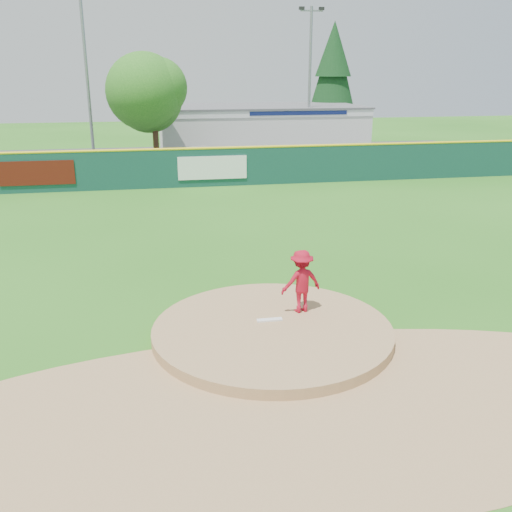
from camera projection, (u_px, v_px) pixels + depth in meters
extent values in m
plane|color=#286B19|center=(272.00, 336.00, 13.13)|extent=(120.00, 120.00, 0.00)
cylinder|color=#9E774C|center=(272.00, 336.00, 13.13)|extent=(5.50, 5.50, 0.50)
cube|color=white|center=(270.00, 320.00, 13.33)|extent=(0.60, 0.15, 0.04)
cylinder|color=#9E774C|center=(308.00, 408.00, 10.33)|extent=(15.40, 15.40, 0.01)
cube|color=#38383A|center=(187.00, 161.00, 38.35)|extent=(44.00, 16.00, 0.02)
imported|color=#A60E22|center=(301.00, 281.00, 13.64)|extent=(1.08, 0.74, 1.55)
imported|color=silver|center=(207.00, 158.00, 34.88)|extent=(5.18, 2.54, 1.42)
cube|color=silver|center=(260.00, 128.00, 43.59)|extent=(15.00, 8.00, 3.20)
cube|color=white|center=(271.00, 113.00, 39.40)|extent=(15.00, 0.06, 0.55)
cube|color=#0F194C|center=(299.00, 113.00, 39.72)|extent=(7.00, 0.03, 0.28)
cube|color=#59595B|center=(260.00, 106.00, 43.08)|extent=(15.20, 8.20, 0.12)
cube|color=#53150B|center=(37.00, 173.00, 28.14)|extent=(3.60, 0.04, 1.20)
cube|color=white|center=(213.00, 168.00, 29.69)|extent=(3.60, 0.04, 1.20)
cube|color=#133E36|center=(199.00, 168.00, 29.63)|extent=(40.00, 0.10, 2.00)
cylinder|color=yellow|center=(198.00, 149.00, 29.32)|extent=(40.00, 0.14, 0.14)
cylinder|color=#382314|center=(156.00, 146.00, 35.72)|extent=(0.36, 0.36, 2.60)
sphere|color=#387F23|center=(153.00, 92.00, 34.71)|extent=(5.60, 5.60, 5.60)
cylinder|color=#382314|center=(331.00, 132.00, 48.82)|extent=(0.40, 0.40, 1.60)
cone|color=#113A16|center=(333.00, 74.00, 47.35)|extent=(4.40, 4.40, 7.90)
cylinder|color=gray|center=(87.00, 76.00, 35.58)|extent=(0.20, 0.20, 11.00)
cylinder|color=gray|center=(310.00, 83.00, 40.27)|extent=(0.20, 0.20, 10.00)
cube|color=gray|center=(312.00, 11.00, 38.81)|extent=(1.60, 0.10, 0.10)
cube|color=black|center=(302.00, 8.00, 38.64)|extent=(0.35, 0.25, 0.20)
cube|color=black|center=(322.00, 9.00, 38.89)|extent=(0.35, 0.25, 0.20)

